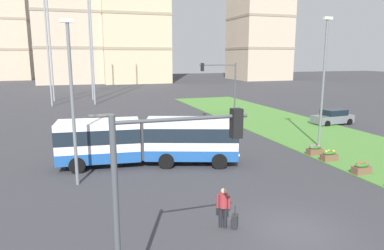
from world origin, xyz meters
name	(u,v)px	position (x,y,z in m)	size (l,w,h in m)	color
ground_plane	(295,230)	(0.00, 0.00, 0.00)	(260.00, 260.00, 0.00)	#38383D
grass_median	(355,147)	(12.30, 10.00, 0.04)	(10.00, 70.00, 0.08)	#4C8438
articulated_bus	(149,140)	(-3.90, 10.87, 1.65)	(11.93, 5.06, 3.00)	white
car_grey_wagon	(333,117)	(17.34, 18.63, 0.75)	(4.52, 2.28, 1.58)	slate
car_silver_hatch	(103,124)	(-6.04, 22.52, 0.75)	(4.46, 2.14, 1.58)	#B7BABF
pedestrian_crossing	(223,205)	(-2.74, 1.18, 1.00)	(0.50, 0.37, 1.74)	black
rolling_suitcase	(235,221)	(-2.29, 0.98, 0.31)	(0.40, 0.43, 0.97)	#232328
flower_planter_1	(362,168)	(7.90, 4.71, 0.43)	(1.10, 0.56, 0.74)	brown
flower_planter_2	(329,155)	(7.90, 7.61, 0.43)	(1.10, 0.56, 0.74)	brown
flower_planter_3	(315,150)	(7.90, 9.16, 0.43)	(1.10, 0.56, 0.74)	brown
traffic_light_near_left	(162,180)	(-6.30, -3.00, 3.94)	(3.64, 0.28, 5.72)	#474C51
traffic_light_far_right	(224,83)	(6.24, 22.00, 4.39)	(4.02, 0.28, 6.42)	#474C51
streetlight_left	(72,97)	(-8.50, 8.41, 4.94)	(0.70, 0.28, 8.99)	slate
streetlight_median	(323,78)	(9.80, 11.13, 5.43)	(0.70, 0.28, 9.96)	slate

